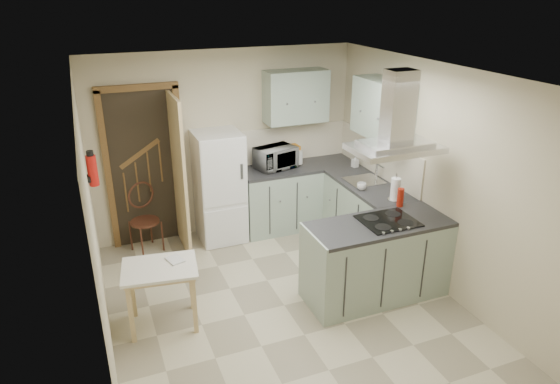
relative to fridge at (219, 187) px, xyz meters
name	(u,v)px	position (x,y,z in m)	size (l,w,h in m)	color
floor	(284,305)	(0.20, -1.80, -0.75)	(4.20, 4.20, 0.00)	#BEB494
ceiling	(285,74)	(0.20, -1.80, 1.75)	(4.20, 4.20, 0.00)	silver
back_wall	(226,143)	(0.20, 0.30, 0.50)	(3.60, 3.60, 0.00)	beige
left_wall	(94,231)	(-1.60, -1.80, 0.50)	(4.20, 4.20, 0.00)	beige
right_wall	(433,177)	(2.00, -1.80, 0.50)	(4.20, 4.20, 0.00)	beige
doorway	(145,168)	(-0.90, 0.27, 0.30)	(1.10, 0.12, 2.10)	brown
fridge	(219,187)	(0.00, 0.00, 0.00)	(0.60, 0.60, 1.50)	white
counter_back	(279,198)	(0.86, 0.00, -0.30)	(1.08, 0.60, 0.90)	#9EB2A0
counter_right	(355,207)	(1.70, -0.68, -0.30)	(0.60, 1.95, 0.90)	#9EB2A0
splashback	(291,143)	(1.16, 0.29, 0.40)	(1.68, 0.02, 0.50)	beige
wall_cabinet_back	(296,96)	(1.15, 0.12, 1.10)	(0.85, 0.35, 0.70)	#9EB2A0
wall_cabinet_right	(382,109)	(1.82, -0.95, 1.10)	(0.35, 0.90, 0.70)	#9EB2A0
peninsula	(377,260)	(1.22, -1.98, -0.30)	(1.55, 0.65, 0.90)	#9EB2A0
hob	(388,221)	(1.32, -1.98, 0.16)	(0.58, 0.50, 0.01)	black
extractor_hood	(395,148)	(1.32, -1.98, 0.97)	(0.90, 0.55, 0.10)	silver
sink	(364,181)	(1.70, -0.85, 0.16)	(0.45, 0.40, 0.01)	silver
fire_extinguisher	(92,171)	(-1.54, -0.90, 0.75)	(0.10, 0.10, 0.32)	#B2140F
drop_leaf_table	(162,296)	(-1.06, -1.64, -0.41)	(0.72, 0.54, 0.68)	tan
bentwood_chair	(145,222)	(-1.01, 0.01, -0.33)	(0.37, 0.37, 0.83)	#4B3319
microwave	(276,158)	(0.82, 0.04, 0.30)	(0.54, 0.36, 0.30)	black
kettle	(297,157)	(1.15, 0.05, 0.27)	(0.16, 0.16, 0.23)	silver
cereal_box	(296,154)	(1.16, 0.13, 0.28)	(0.07, 0.18, 0.27)	#C67517
soap_bottle	(355,161)	(1.86, -0.33, 0.23)	(0.08, 0.08, 0.17)	silver
paper_towel	(395,189)	(1.72, -1.52, 0.29)	(0.11, 0.11, 0.28)	white
cup	(362,186)	(1.51, -1.10, 0.19)	(0.11, 0.11, 0.09)	silver
red_bottle	(400,197)	(1.67, -1.69, 0.26)	(0.08, 0.08, 0.22)	#AB1F0E
book	(168,259)	(-0.96, -1.59, -0.03)	(0.14, 0.19, 0.09)	maroon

